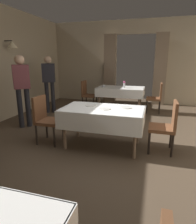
% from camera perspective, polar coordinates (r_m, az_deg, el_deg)
% --- Properties ---
extents(ground, '(10.08, 10.08, 0.00)m').
position_cam_1_polar(ground, '(3.80, 3.04, -10.01)').
color(ground, '#4C3D2D').
extents(wall_back, '(6.40, 0.27, 3.00)m').
position_cam_1_polar(wall_back, '(7.58, 10.69, 14.08)').
color(wall_back, tan).
rests_on(wall_back, ground).
extents(dining_table_mid, '(1.50, 0.88, 0.75)m').
position_cam_1_polar(dining_table_mid, '(3.60, 1.38, -0.52)').
color(dining_table_mid, '#7A604C').
rests_on(dining_table_mid, ground).
extents(dining_table_far, '(1.48, 0.91, 0.75)m').
position_cam_1_polar(dining_table_far, '(6.38, 6.63, 6.36)').
color(dining_table_far, '#7A604C').
rests_on(dining_table_far, ground).
extents(chair_mid_left, '(0.44, 0.44, 0.93)m').
position_cam_1_polar(chair_mid_left, '(3.97, -15.10, -1.48)').
color(chair_mid_left, black).
rests_on(chair_mid_left, ground).
extents(chair_mid_right, '(0.44, 0.44, 0.93)m').
position_cam_1_polar(chair_mid_right, '(3.62, 19.44, -3.43)').
color(chair_mid_right, black).
rests_on(chair_mid_right, ground).
extents(chair_far_left, '(0.44, 0.44, 0.93)m').
position_cam_1_polar(chair_far_left, '(6.63, -3.16, 5.53)').
color(chair_far_left, black).
rests_on(chair_far_left, ground).
extents(chair_far_right, '(0.45, 0.44, 0.93)m').
position_cam_1_polar(chair_far_right, '(6.30, 16.74, 4.40)').
color(chair_far_right, black).
rests_on(chair_far_right, ground).
extents(plate_mid_a, '(0.22, 0.22, 0.01)m').
position_cam_1_polar(plate_mid_a, '(3.76, -2.07, 1.93)').
color(plate_mid_a, white).
rests_on(plate_mid_a, dining_table_mid).
extents(plate_mid_b, '(0.21, 0.21, 0.01)m').
position_cam_1_polar(plate_mid_b, '(3.63, 8.12, 1.31)').
color(plate_mid_b, white).
rests_on(plate_mid_b, dining_table_mid).
extents(plate_mid_c, '(0.21, 0.21, 0.01)m').
position_cam_1_polar(plate_mid_c, '(3.51, 2.01, 0.97)').
color(plate_mid_c, white).
rests_on(plate_mid_c, dining_table_mid).
extents(flower_vase_far, '(0.07, 0.07, 0.21)m').
position_cam_1_polar(flower_vase_far, '(6.26, 7.68, 8.09)').
color(flower_vase_far, silver).
rests_on(flower_vase_far, dining_table_far).
extents(glass_far_b, '(0.07, 0.07, 0.08)m').
position_cam_1_polar(glass_far_b, '(6.35, 1.63, 7.63)').
color(glass_far_b, silver).
rests_on(glass_far_b, dining_table_far).
extents(person_waiter_by_doorway, '(0.42, 0.34, 1.72)m').
position_cam_1_polar(person_waiter_by_doorway, '(6.17, -14.14, 9.16)').
color(person_waiter_by_doorway, black).
rests_on(person_waiter_by_doorway, ground).
extents(person_diner_standing_aside, '(0.42, 0.40, 1.72)m').
position_cam_1_polar(person_diner_standing_aside, '(4.97, -21.36, 7.25)').
color(person_diner_standing_aside, black).
rests_on(person_diner_standing_aside, ground).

